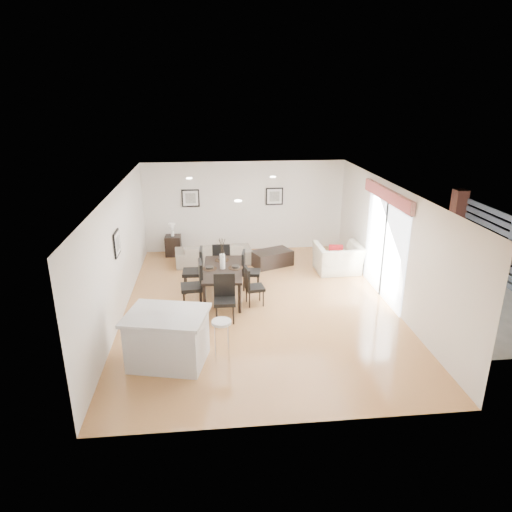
{
  "coord_description": "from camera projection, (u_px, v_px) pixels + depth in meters",
  "views": [
    {
      "loc": [
        -1.01,
        -9.39,
        4.58
      ],
      "look_at": [
        -0.02,
        0.4,
        1.05
      ],
      "focal_mm": 32.0,
      "sensor_mm": 36.0,
      "label": 1
    }
  ],
  "objects": [
    {
      "name": "dining_chair_wfar",
      "position": [
        197.0,
        268.0,
        10.98
      ],
      "size": [
        0.51,
        0.51,
        1.09
      ],
      "rotation": [
        0.0,
        0.0,
        -1.61
      ],
      "color": "black",
      "rests_on": "ground"
    },
    {
      "name": "bar_stool",
      "position": [
        222.0,
        326.0,
        8.1
      ],
      "size": [
        0.35,
        0.35,
        0.78
      ],
      "color": "silver",
      "rests_on": "ground"
    },
    {
      "name": "dining_chair_wnear",
      "position": [
        196.0,
        282.0,
        10.16
      ],
      "size": [
        0.52,
        0.52,
        1.08
      ],
      "rotation": [
        0.0,
        0.0,
        -1.48
      ],
      "color": "black",
      "rests_on": "ground"
    },
    {
      "name": "vase",
      "position": [
        222.0,
        256.0,
        10.48
      ],
      "size": [
        0.95,
        1.45,
        0.74
      ],
      "color": "white",
      "rests_on": "dining_table"
    },
    {
      "name": "courtyard_plant_b",
      "position": [
        478.0,
        273.0,
        11.52
      ],
      "size": [
        0.4,
        0.4,
        0.6
      ],
      "primitive_type": "imported",
      "rotation": [
        0.0,
        0.0,
        0.2
      ],
      "color": "#3C5D28",
      "rests_on": "ground"
    },
    {
      "name": "side_table",
      "position": [
        173.0,
        246.0,
        13.55
      ],
      "size": [
        0.46,
        0.46,
        0.6
      ],
      "primitive_type": "cube",
      "rotation": [
        0.0,
        0.0,
        -0.03
      ],
      "color": "black",
      "rests_on": "ground"
    },
    {
      "name": "wall_back",
      "position": [
        245.0,
        207.0,
        13.72
      ],
      "size": [
        6.0,
        0.04,
        2.7
      ],
      "primitive_type": "cube",
      "color": "white",
      "rests_on": "ground"
    },
    {
      "name": "dining_table",
      "position": [
        223.0,
        271.0,
        10.61
      ],
      "size": [
        0.98,
        1.81,
        0.74
      ],
      "rotation": [
        0.0,
        0.0,
        -0.05
      ],
      "color": "black",
      "rests_on": "ground"
    },
    {
      "name": "cushion",
      "position": [
        336.0,
        252.0,
        12.04
      ],
      "size": [
        0.37,
        0.16,
        0.36
      ],
      "primitive_type": "cube",
      "rotation": [
        0.0,
        0.0,
        3.02
      ],
      "color": "maroon",
      "rests_on": "armchair"
    },
    {
      "name": "framed_print_left_wall",
      "position": [
        117.0,
        243.0,
        9.41
      ],
      "size": [
        0.04,
        0.52,
        0.52
      ],
      "rotation": [
        0.0,
        0.0,
        1.57
      ],
      "color": "black",
      "rests_on": "wall_left"
    },
    {
      "name": "dining_chair_efar",
      "position": [
        248.0,
        268.0,
        11.13
      ],
      "size": [
        0.5,
        0.5,
        0.96
      ],
      "rotation": [
        0.0,
        0.0,
        1.4
      ],
      "color": "black",
      "rests_on": "ground"
    },
    {
      "name": "dining_chair_foot",
      "position": [
        221.0,
        260.0,
        11.67
      ],
      "size": [
        0.45,
        0.45,
        1.0
      ],
      "rotation": [
        0.0,
        0.0,
        3.13
      ],
      "color": "black",
      "rests_on": "ground"
    },
    {
      "name": "coffee_table",
      "position": [
        272.0,
        258.0,
        12.77
      ],
      "size": [
        1.23,
        1.0,
        0.43
      ],
      "primitive_type": "cube",
      "rotation": [
        0.0,
        0.0,
        0.39
      ],
      "color": "black",
      "rests_on": "ground"
    },
    {
      "name": "sofa",
      "position": [
        213.0,
        253.0,
        12.89
      ],
      "size": [
        2.18,
        1.01,
        0.62
      ],
      "primitive_type": "imported",
      "rotation": [
        0.0,
        0.0,
        3.23
      ],
      "color": "gray",
      "rests_on": "ground"
    },
    {
      "name": "dining_chair_enear",
      "position": [
        251.0,
        284.0,
        10.29
      ],
      "size": [
        0.46,
        0.46,
        0.91
      ],
      "rotation": [
        0.0,
        0.0,
        1.71
      ],
      "color": "black",
      "rests_on": "ground"
    },
    {
      "name": "wall_right",
      "position": [
        391.0,
        245.0,
        10.26
      ],
      "size": [
        0.04,
        8.0,
        2.7
      ],
      "primitive_type": "cube",
      "color": "white",
      "rests_on": "ground"
    },
    {
      "name": "dining_chair_head",
      "position": [
        225.0,
        295.0,
        9.62
      ],
      "size": [
        0.46,
        0.46,
        1.0
      ],
      "rotation": [
        0.0,
        0.0,
        -0.03
      ],
      "color": "black",
      "rests_on": "ground"
    },
    {
      "name": "ceiling",
      "position": [
        259.0,
        188.0,
        9.52
      ],
      "size": [
        6.0,
        8.0,
        0.02
      ],
      "primitive_type": "cube",
      "color": "white",
      "rests_on": "wall_back"
    },
    {
      "name": "courtyard",
      "position": [
        497.0,
        246.0,
        11.52
      ],
      "size": [
        6.0,
        6.0,
        2.0
      ],
      "color": "gray",
      "rests_on": "ground"
    },
    {
      "name": "table_lamp",
      "position": [
        172.0,
        228.0,
        13.36
      ],
      "size": [
        0.2,
        0.2,
        0.39
      ],
      "color": "white",
      "rests_on": "side_table"
    },
    {
      "name": "framed_print_back_right",
      "position": [
        274.0,
        196.0,
        13.68
      ],
      "size": [
        0.52,
        0.04,
        0.52
      ],
      "color": "black",
      "rests_on": "wall_back"
    },
    {
      "name": "wall_front",
      "position": [
        290.0,
        343.0,
        6.23
      ],
      "size": [
        6.0,
        0.04,
        2.7
      ],
      "primitive_type": "cube",
      "color": "white",
      "rests_on": "ground"
    },
    {
      "name": "ground",
      "position": [
        259.0,
        305.0,
        10.43
      ],
      "size": [
        8.0,
        8.0,
        0.0
      ],
      "primitive_type": "plane",
      "color": "tan",
      "rests_on": "ground"
    },
    {
      "name": "framed_print_back_left",
      "position": [
        191.0,
        198.0,
        13.44
      ],
      "size": [
        0.52,
        0.04,
        0.52
      ],
      "color": "black",
      "rests_on": "wall_back"
    },
    {
      "name": "wall_left",
      "position": [
        119.0,
        254.0,
        9.69
      ],
      "size": [
        0.04,
        8.0,
        2.7
      ],
      "primitive_type": "cube",
      "color": "white",
      "rests_on": "ground"
    },
    {
      "name": "kitchen_island",
      "position": [
        168.0,
        338.0,
        8.07
      ],
      "size": [
        1.59,
        1.36,
        0.97
      ],
      "rotation": [
        0.0,
        0.0,
        -0.23
      ],
      "color": "#BCBCBE",
      "rests_on": "ground"
    },
    {
      "name": "sliding_door",
      "position": [
        386.0,
        228.0,
        10.43
      ],
      "size": [
        0.12,
        2.7,
        2.57
      ],
      "color": "white",
      "rests_on": "wall_right"
    },
    {
      "name": "armchair",
      "position": [
        338.0,
        259.0,
        12.23
      ],
      "size": [
        1.23,
        1.08,
        0.78
      ],
      "primitive_type": "imported",
      "rotation": [
        0.0,
        0.0,
        3.17
      ],
      "color": "silver",
      "rests_on": "ground"
    }
  ]
}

